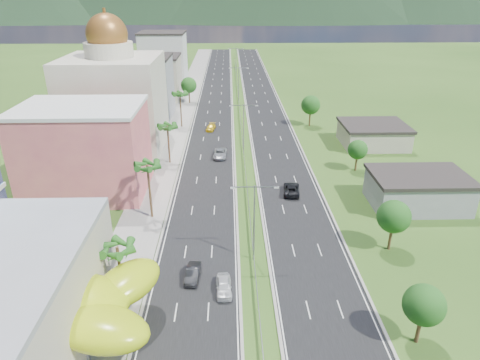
{
  "coord_description": "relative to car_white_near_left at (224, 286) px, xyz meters",
  "views": [
    {
      "loc": [
        -3.07,
        -37.84,
        33.5
      ],
      "look_at": [
        -1.55,
        20.51,
        7.0
      ],
      "focal_mm": 32.0,
      "sensor_mm": 36.0,
      "label": 1
    }
  ],
  "objects": [
    {
      "name": "ground",
      "position": [
        3.93,
        -3.46,
        -0.82
      ],
      "size": [
        500.0,
        500.0,
        0.0
      ],
      "primitive_type": "plane",
      "color": "#2D5119",
      "rests_on": "ground"
    },
    {
      "name": "road_left",
      "position": [
        -3.57,
        86.54,
        -0.8
      ],
      "size": [
        11.0,
        260.0,
        0.04
      ],
      "primitive_type": "cube",
      "color": "black",
      "rests_on": "ground"
    },
    {
      "name": "road_right",
      "position": [
        11.43,
        86.54,
        -0.8
      ],
      "size": [
        11.0,
        260.0,
        0.04
      ],
      "primitive_type": "cube",
      "color": "black",
      "rests_on": "ground"
    },
    {
      "name": "sidewalk_left",
      "position": [
        -13.07,
        86.54,
        -0.76
      ],
      "size": [
        7.0,
        260.0,
        0.12
      ],
      "primitive_type": "cube",
      "color": "gray",
      "rests_on": "ground"
    },
    {
      "name": "median_guardrail",
      "position": [
        3.93,
        68.53,
        -0.2
      ],
      "size": [
        0.1,
        216.06,
        0.76
      ],
      "color": "gray",
      "rests_on": "ground"
    },
    {
      "name": "streetlight_median_b",
      "position": [
        3.93,
        6.54,
        5.93
      ],
      "size": [
        6.04,
        0.25,
        11.0
      ],
      "color": "gray",
      "rests_on": "ground"
    },
    {
      "name": "streetlight_median_c",
      "position": [
        3.93,
        46.54,
        5.93
      ],
      "size": [
        6.04,
        0.25,
        11.0
      ],
      "color": "gray",
      "rests_on": "ground"
    },
    {
      "name": "streetlight_median_d",
      "position": [
        3.93,
        91.54,
        5.93
      ],
      "size": [
        6.04,
        0.25,
        11.0
      ],
      "color": "gray",
      "rests_on": "ground"
    },
    {
      "name": "streetlight_median_e",
      "position": [
        3.93,
        136.54,
        5.93
      ],
      "size": [
        6.04,
        0.25,
        11.0
      ],
      "color": "gray",
      "rests_on": "ground"
    },
    {
      "name": "lime_canopy",
      "position": [
        -16.06,
        -7.47,
        4.17
      ],
      "size": [
        18.0,
        15.0,
        7.4
      ],
      "color": "#A7BE12",
      "rests_on": "ground"
    },
    {
      "name": "pink_shophouse",
      "position": [
        -24.07,
        28.54,
        6.68
      ],
      "size": [
        20.0,
        15.0,
        15.0
      ],
      "primitive_type": "cube",
      "color": "#CB5366",
      "rests_on": "ground"
    },
    {
      "name": "domed_building",
      "position": [
        -24.07,
        51.54,
        10.54
      ],
      "size": [
        20.0,
        20.0,
        28.7
      ],
      "color": "beige",
      "rests_on": "ground"
    },
    {
      "name": "midrise_grey",
      "position": [
        -23.07,
        76.54,
        7.18
      ],
      "size": [
        16.0,
        15.0,
        16.0
      ],
      "primitive_type": "cube",
      "color": "gray",
      "rests_on": "ground"
    },
    {
      "name": "midrise_beige",
      "position": [
        -23.07,
        98.54,
        5.68
      ],
      "size": [
        16.0,
        15.0,
        13.0
      ],
      "primitive_type": "cube",
      "color": "#BCAF9B",
      "rests_on": "ground"
    },
    {
      "name": "midrise_white",
      "position": [
        -23.07,
        121.54,
        8.18
      ],
      "size": [
        16.0,
        15.0,
        18.0
      ],
      "primitive_type": "cube",
      "color": "silver",
      "rests_on": "ground"
    },
    {
      "name": "shed_near",
      "position": [
        31.93,
        21.54,
        1.68
      ],
      "size": [
        15.0,
        10.0,
        5.0
      ],
      "primitive_type": "cube",
      "color": "gray",
      "rests_on": "ground"
    },
    {
      "name": "shed_far",
      "position": [
        33.93,
        51.54,
        1.38
      ],
      "size": [
        14.0,
        12.0,
        4.4
      ],
      "primitive_type": "cube",
      "color": "#BCAF9B",
      "rests_on": "ground"
    },
    {
      "name": "palm_tree_b",
      "position": [
        -11.57,
        -1.46,
        6.24
      ],
      "size": [
        3.6,
        3.6,
        8.1
      ],
      "color": "#47301C",
      "rests_on": "ground"
    },
    {
      "name": "palm_tree_c",
      "position": [
        -11.57,
        18.54,
        7.68
      ],
      "size": [
        3.6,
        3.6,
        9.6
      ],
      "color": "#47301C",
      "rests_on": "ground"
    },
    {
      "name": "palm_tree_d",
      "position": [
        -11.57,
        41.54,
        6.72
      ],
      "size": [
        3.6,
        3.6,
        8.6
      ],
      "color": "#47301C",
      "rests_on": "ground"
    },
    {
      "name": "palm_tree_e",
      "position": [
        -11.57,
        66.54,
        7.49
      ],
      "size": [
        3.6,
        3.6,
        9.4
      ],
      "color": "#47301C",
      "rests_on": "ground"
    },
    {
      "name": "leafy_tree_lfar",
      "position": [
        -11.57,
        91.54,
        4.76
      ],
      "size": [
        4.9,
        4.9,
        8.05
      ],
      "color": "#47301C",
      "rests_on": "ground"
    },
    {
      "name": "leafy_tree_ra",
      "position": [
        19.93,
        -8.46,
        3.96
      ],
      "size": [
        4.2,
        4.2,
        6.9
      ],
      "color": "#47301C",
      "rests_on": "ground"
    },
    {
      "name": "leafy_tree_rb",
      "position": [
        22.93,
        8.54,
        4.36
      ],
      "size": [
        4.55,
        4.55,
        7.47
      ],
      "color": "#47301C",
      "rests_on": "ground"
    },
    {
      "name": "leafy_tree_rc",
      "position": [
        25.93,
        36.54,
        3.56
      ],
      "size": [
        3.85,
        3.85,
        6.33
      ],
      "color": "#47301C",
      "rests_on": "ground"
    },
    {
      "name": "leafy_tree_rd",
      "position": [
        21.93,
        66.54,
        4.76
      ],
      "size": [
        4.9,
        4.9,
        8.05
      ],
      "color": "#47301C",
      "rests_on": "ground"
    },
    {
      "name": "mountain_ridge",
      "position": [
        63.93,
        446.54,
        -0.82
      ],
      "size": [
        860.0,
        140.0,
        90.0
      ],
      "primitive_type": null,
      "color": "black",
      "rests_on": "ground"
    },
    {
      "name": "car_white_near_left",
      "position": [
        0.0,
        0.0,
        0.0
      ],
      "size": [
        2.08,
        4.66,
        1.56
      ],
      "primitive_type": "imported",
      "rotation": [
        0.0,
        0.0,
        0.05
      ],
      "color": "silver",
      "rests_on": "road_left"
    },
    {
      "name": "car_dark_left",
      "position": [
        -3.9,
        2.63,
        -0.04
      ],
      "size": [
        1.92,
        4.6,
        1.48
      ],
      "primitive_type": "imported",
      "rotation": [
        0.0,
        0.0,
        -0.08
      ],
      "color": "black",
      "rests_on": "road_left"
    },
    {
      "name": "car_silver_mid_left",
      "position": [
        -1.17,
        44.39,
        0.03
      ],
      "size": [
        3.01,
        5.95,
        1.61
      ],
      "primitive_type": "imported",
      "rotation": [
        0.0,
        0.0,
        -0.06
      ],
      "color": "#939599",
      "rests_on": "road_left"
    },
    {
      "name": "car_yellow_far_left",
      "position": [
        -3.85,
        63.51,
        -0.08
      ],
      "size": [
        2.69,
        5.05,
        1.39
      ],
      "primitive_type": "imported",
      "rotation": [
        0.0,
        0.0,
        -0.16
      ],
      "color": "gold",
      "rests_on": "road_left"
    },
    {
      "name": "car_dark_far_right",
      "position": [
        11.75,
        26.53,
        0.04
      ],
      "size": [
        3.41,
        6.18,
        1.64
      ],
      "primitive_type": "imported",
      "rotation": [
        0.0,
        0.0,
        3.02
      ],
      "color": "black",
      "rests_on": "road_right"
    }
  ]
}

